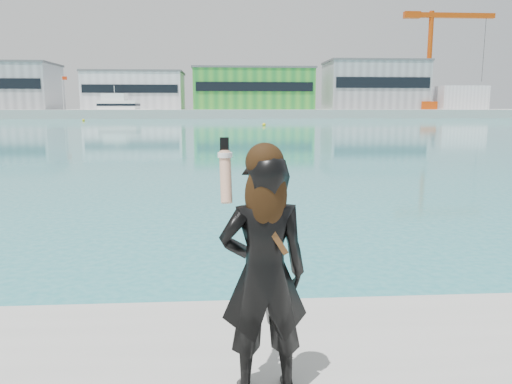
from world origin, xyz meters
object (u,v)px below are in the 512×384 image
(dock_crane, at_px, (434,57))
(woman, at_px, (264,267))
(buoy_near, at_px, (264,126))
(buoy_far, at_px, (84,121))
(motor_yacht, at_px, (121,109))

(dock_crane, xyz_separation_m, woman, (-53.19, -122.47, -13.47))
(dock_crane, distance_m, woman, 134.20)
(buoy_near, xyz_separation_m, buoy_far, (-31.63, 26.11, 0.00))
(motor_yacht, relative_size, buoy_near, 32.87)
(dock_crane, bearing_deg, buoy_far, -159.58)
(dock_crane, distance_m, buoy_near, 74.62)
(motor_yacht, relative_size, buoy_far, 32.87)
(buoy_far, height_order, woman, woman)
(dock_crane, height_order, buoy_far, dock_crane)
(motor_yacht, height_order, woman, motor_yacht)
(motor_yacht, distance_m, buoy_far, 22.95)
(buoy_far, distance_m, woman, 96.58)
(buoy_near, bearing_deg, buoy_far, 140.47)
(buoy_near, height_order, buoy_far, same)
(motor_yacht, height_order, buoy_near, motor_yacht)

